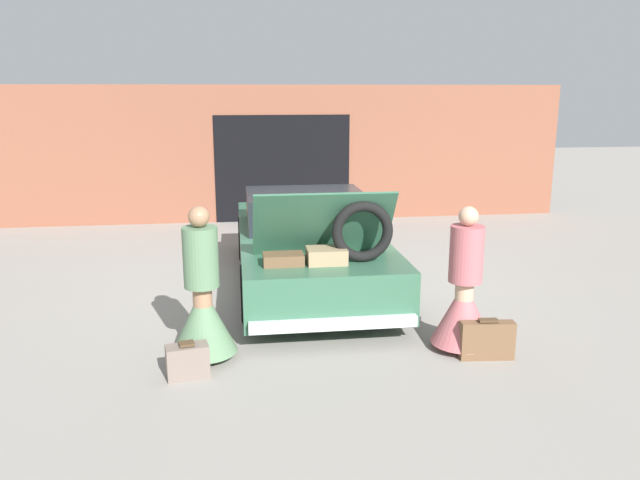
{
  "coord_description": "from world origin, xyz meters",
  "views": [
    {
      "loc": [
        -0.98,
        -8.48,
        2.68
      ],
      "look_at": [
        0.0,
        -1.28,
        0.94
      ],
      "focal_mm": 35.0,
      "sensor_mm": 36.0,
      "label": 1
    }
  ],
  "objects_px": {
    "person_left": "(203,306)",
    "suitcase_beside_right_person": "(487,340)",
    "suitcase_beside_left_person": "(188,361)",
    "person_right": "(464,300)",
    "car": "(308,244)"
  },
  "relations": [
    {
      "from": "person_left",
      "to": "suitcase_beside_right_person",
      "type": "xyz_separation_m",
      "value": [
        2.86,
        -0.4,
        -0.36
      ]
    },
    {
      "from": "suitcase_beside_left_person",
      "to": "suitcase_beside_right_person",
      "type": "xyz_separation_m",
      "value": [
        3.01,
        0.02,
        0.04
      ]
    },
    {
      "from": "person_left",
      "to": "person_right",
      "type": "height_order",
      "value": "person_left"
    },
    {
      "from": "person_left",
      "to": "suitcase_beside_left_person",
      "type": "distance_m",
      "value": 0.6
    },
    {
      "from": "person_left",
      "to": "person_right",
      "type": "relative_size",
      "value": 1.03
    },
    {
      "from": "suitcase_beside_left_person",
      "to": "suitcase_beside_right_person",
      "type": "relative_size",
      "value": 0.77
    },
    {
      "from": "person_right",
      "to": "suitcase_beside_left_person",
      "type": "distance_m",
      "value": 2.88
    },
    {
      "from": "person_left",
      "to": "suitcase_beside_right_person",
      "type": "distance_m",
      "value": 2.91
    },
    {
      "from": "suitcase_beside_right_person",
      "to": "person_right",
      "type": "bearing_deg",
      "value": 121.06
    },
    {
      "from": "car",
      "to": "suitcase_beside_right_person",
      "type": "bearing_deg",
      "value": -61.79
    },
    {
      "from": "person_right",
      "to": "suitcase_beside_left_person",
      "type": "bearing_deg",
      "value": 107.93
    },
    {
      "from": "car",
      "to": "person_left",
      "type": "bearing_deg",
      "value": -119.21
    },
    {
      "from": "person_left",
      "to": "suitcase_beside_right_person",
      "type": "height_order",
      "value": "person_left"
    },
    {
      "from": "suitcase_beside_right_person",
      "to": "car",
      "type": "bearing_deg",
      "value": 118.21
    },
    {
      "from": "person_left",
      "to": "suitcase_beside_left_person",
      "type": "relative_size",
      "value": 3.69
    }
  ]
}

